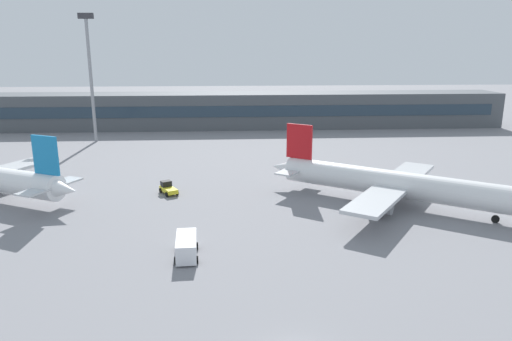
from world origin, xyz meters
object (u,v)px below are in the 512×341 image
at_px(baggage_tug_yellow, 168,188).
at_px(service_van_white, 186,246).
at_px(floodlight_tower_west, 90,70).
at_px(airplane_near, 403,185).

relative_size(baggage_tug_yellow, service_van_white, 0.73).
bearing_deg(floodlight_tower_west, service_van_white, -68.25).
relative_size(airplane_near, floodlight_tower_west, 1.22).
xyz_separation_m(baggage_tug_yellow, floodlight_tower_west, (-20.77, 41.07, 15.07)).
distance_m(service_van_white, floodlight_tower_west, 69.37).
distance_m(baggage_tug_yellow, service_van_white, 22.32).
height_order(baggage_tug_yellow, floodlight_tower_west, floodlight_tower_west).
relative_size(airplane_near, service_van_white, 6.38).
height_order(airplane_near, baggage_tug_yellow, airplane_near).
bearing_deg(service_van_white, airplane_near, 27.04).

